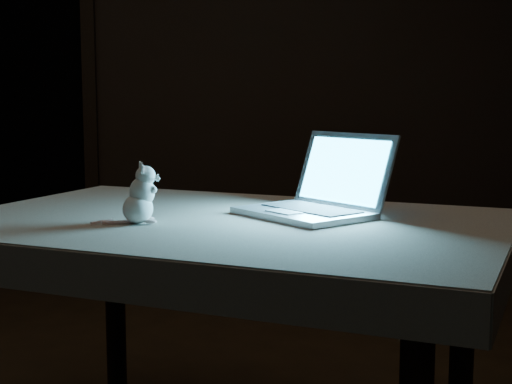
{
  "coord_description": "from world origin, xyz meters",
  "views": [
    {
      "loc": [
        0.28,
        -2.11,
        0.99
      ],
      "look_at": [
        0.33,
        -0.31,
        0.76
      ],
      "focal_mm": 52.0,
      "sensor_mm": 36.0,
      "label": 1
    }
  ],
  "objects": [
    {
      "name": "back_wall",
      "position": [
        0.0,
        2.5,
        1.3
      ],
      "size": [
        4.5,
        0.04,
        2.6
      ],
      "primitive_type": "cube",
      "color": "black",
      "rests_on": "ground"
    },
    {
      "name": "doorway",
      "position": [
        -1.1,
        2.5,
        1.06
      ],
      "size": [
        1.06,
        0.36,
        2.13
      ],
      "primitive_type": null,
      "color": "black",
      "rests_on": "back_wall"
    },
    {
      "name": "table",
      "position": [
        0.25,
        -0.29,
        0.34
      ],
      "size": [
        1.5,
        1.28,
        0.68
      ],
      "primitive_type": null,
      "rotation": [
        0.0,
        0.0,
        -0.43
      ],
      "color": "black",
      "rests_on": "floor"
    },
    {
      "name": "tablecloth",
      "position": [
        0.17,
        -0.33,
        0.64
      ],
      "size": [
        1.64,
        1.58,
        0.09
      ],
      "primitive_type": null,
      "rotation": [
        0.0,
        0.0,
        -0.69
      ],
      "color": "#B8A998",
      "rests_on": "table"
    },
    {
      "name": "laptop",
      "position": [
        0.45,
        -0.26,
        0.8
      ],
      "size": [
        0.41,
        0.42,
        0.22
      ],
      "primitive_type": null,
      "rotation": [
        0.0,
        0.0,
        -0.93
      ],
      "color": "#A6A6AA",
      "rests_on": "tablecloth"
    },
    {
      "name": "plush_mouse",
      "position": [
        0.05,
        -0.35,
        0.76
      ],
      "size": [
        0.15,
        0.15,
        0.15
      ],
      "primitive_type": null,
      "rotation": [
        0.0,
        0.0,
        -0.72
      ],
      "color": "white",
      "rests_on": "tablecloth"
    }
  ]
}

